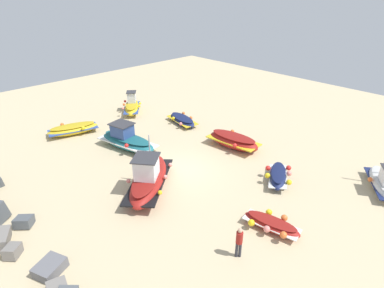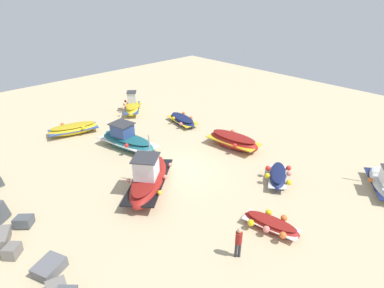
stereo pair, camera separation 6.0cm
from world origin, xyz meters
The scene contains 12 objects.
ground_plane centered at (0.00, 0.00, 0.00)m, with size 56.45×56.45×0.00m, color #C6B289.
fishing_boat_0 centered at (-0.26, -5.43, 0.57)m, with size 4.46×2.29×1.12m.
fishing_boat_1 centered at (-10.45, -7.63, 0.56)m, with size 3.20×4.00×3.35m.
fishing_boat_2 centered at (6.02, -5.69, 0.36)m, with size 3.74×2.10×0.78m.
fishing_boat_3 centered at (-7.60, 0.39, 0.33)m, with size 3.20×1.87×0.75m.
fishing_boat_4 centered at (5.48, 0.68, 0.67)m, with size 5.40×2.87×2.01m.
fishing_boat_5 centered at (-5.40, -3.71, 0.44)m, with size 2.53×3.16×0.94m.
fishing_boat_6 centered at (11.63, -3.97, 0.65)m, with size 3.74×3.37×2.05m.
fishing_boat_7 centered at (10.90, 2.59, 0.44)m, with size 2.68×4.45×0.94m.
fishing_boat_8 centered at (-0.30, 2.85, 0.80)m, with size 4.93×5.50×3.56m.
person_walking centered at (-7.56, 3.10, 0.98)m, with size 0.32×0.32×1.71m.
breakwater_rocks centered at (0.47, 10.55, 0.42)m, with size 20.44×2.72×1.35m.
Camera 1 is at (-13.71, 12.04, 11.43)m, focal length 28.93 mm.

